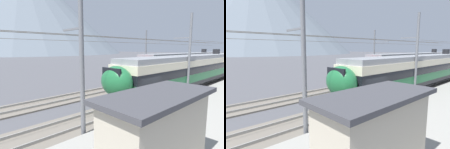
# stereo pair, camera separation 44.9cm
# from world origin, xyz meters

# --- Properties ---
(ground_plane) EXTENTS (400.00, 400.00, 0.00)m
(ground_plane) POSITION_xyz_m (0.00, 0.00, 0.00)
(ground_plane) COLOR #4C4C51
(platform_slab) EXTENTS (120.00, 7.79, 0.35)m
(platform_slab) POSITION_xyz_m (0.00, -4.61, 0.18)
(platform_slab) COLOR gray
(platform_slab) RESTS_ON ground
(track_near) EXTENTS (120.00, 3.00, 0.28)m
(track_near) POSITION_xyz_m (0.00, 1.15, 0.07)
(track_near) COLOR #6B6359
(track_near) RESTS_ON ground
(track_far) EXTENTS (120.00, 3.00, 0.28)m
(track_far) POSITION_xyz_m (0.00, 6.64, 0.07)
(track_far) COLOR #6B6359
(track_far) RESTS_ON ground
(train_near_platform) EXTENTS (32.81, 3.00, 4.27)m
(train_near_platform) POSITION_xyz_m (13.45, 1.15, 2.23)
(train_near_platform) COLOR #2D2D30
(train_near_platform) RESTS_ON track_near
(train_far_track) EXTENTS (33.11, 3.01, 4.27)m
(train_far_track) POSITION_xyz_m (23.67, 6.64, 2.23)
(train_far_track) COLOR #2D2D30
(train_far_track) RESTS_ON track_far
(catenary_mast_west) EXTENTS (43.48, 1.85, 7.43)m
(catenary_mast_west) POSITION_xyz_m (-6.14, -0.28, 3.88)
(catenary_mast_west) COLOR slate
(catenary_mast_west) RESTS_ON ground
(catenary_mast_mid) EXTENTS (43.48, 1.85, 7.91)m
(catenary_mast_mid) POSITION_xyz_m (6.07, -0.29, 4.09)
(catenary_mast_mid) COLOR slate
(catenary_mast_mid) RESTS_ON ground
(catenary_mast_far_side) EXTENTS (43.48, 2.57, 7.41)m
(catenary_mast_far_side) POSITION_xyz_m (11.82, 8.73, 3.89)
(catenary_mast_far_side) COLOR slate
(catenary_mast_far_side) RESTS_ON ground
(platform_sign) EXTENTS (0.70, 0.08, 2.05)m
(platform_sign) POSITION_xyz_m (-2.65, -2.18, 1.86)
(platform_sign) COLOR #59595B
(platform_sign) RESTS_ON platform_slab
(passenger_walking) EXTENTS (0.53, 0.22, 1.69)m
(passenger_walking) POSITION_xyz_m (-5.08, -2.42, 1.30)
(passenger_walking) COLOR #383842
(passenger_walking) RESTS_ON platform_slab
(handbag_beside_passenger) EXTENTS (0.32, 0.18, 0.38)m
(handbag_beside_passenger) POSITION_xyz_m (-4.02, -2.54, 0.49)
(handbag_beside_passenger) COLOR black
(handbag_beside_passenger) RESTS_ON platform_slab
(potted_plant_platform_edge) EXTENTS (0.71, 0.71, 0.89)m
(potted_plant_platform_edge) POSITION_xyz_m (-1.59, -2.72, 0.85)
(potted_plant_platform_edge) COLOR brown
(potted_plant_platform_edge) RESTS_ON platform_slab
(platform_shelter) EXTENTS (4.54, 2.06, 2.84)m
(platform_shelter) POSITION_xyz_m (-6.09, -4.80, 1.80)
(platform_shelter) COLOR #B7AD99
(platform_shelter) RESTS_ON platform_slab
(mountain_central_peak) EXTENTS (191.16, 191.16, 88.66)m
(mountain_central_peak) POSITION_xyz_m (52.39, 187.64, 44.33)
(mountain_central_peak) COLOR slate
(mountain_central_peak) RESTS_ON ground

